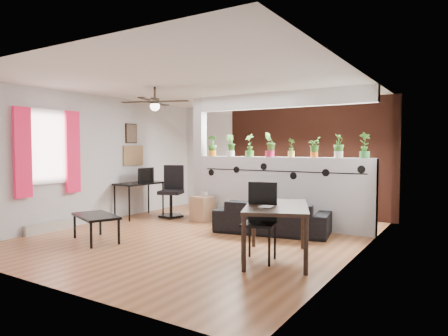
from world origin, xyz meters
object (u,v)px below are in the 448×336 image
dining_table (277,211)px  coffee_table (96,218)px  cube_shelf (203,209)px  folding_chair (261,214)px  ceiling_fan (155,103)px  potted_plant_3 (270,144)px  sofa (272,218)px  potted_plant_1 (231,145)px  office_chair (172,195)px  potted_plant_4 (291,147)px  potted_plant_7 (365,144)px  potted_plant_2 (250,145)px  computer_desk (139,186)px  cup (205,194)px  potted_plant_6 (339,145)px  potted_plant_0 (212,145)px  potted_plant_5 (314,146)px

dining_table → coffee_table: bearing=-168.3°
cube_shelf → coffee_table: size_ratio=0.49×
cube_shelf → folding_chair: folding_chair is taller
ceiling_fan → potted_plant_3: size_ratio=2.48×
potted_plant_3 → sofa: 1.53m
ceiling_fan → sofa: ceiling_fan is taller
potted_plant_1 → folding_chair: (1.86, -2.29, -0.97)m
sofa → cube_shelf: sofa is taller
office_chair → coffee_table: size_ratio=1.06×
potted_plant_4 → potted_plant_7: size_ratio=0.80×
potted_plant_2 → computer_desk: (-2.37, -0.70, -0.90)m
ceiling_fan → cube_shelf: bearing=89.3°
cup → office_chair: office_chair is taller
potted_plant_6 → cup: 2.87m
office_chair → cube_shelf: bearing=-0.9°
potted_plant_4 → dining_table: (0.68, -2.15, -0.88)m
ceiling_fan → cube_shelf: ceiling_fan is taller
computer_desk → potted_plant_6: bearing=9.5°
sofa → coffee_table: size_ratio=1.81×
potted_plant_2 → potted_plant_7: (2.26, -0.00, -0.00)m
potted_plant_0 → potted_plant_4: bearing=-0.0°
potted_plant_2 → cup: size_ratio=3.77×
potted_plant_3 → cup: bearing=-164.2°
potted_plant_4 → office_chair: bearing=-172.3°
potted_plant_5 → cube_shelf: 2.63m
ceiling_fan → potted_plant_3: ceiling_fan is taller
potted_plant_0 → computer_desk: potted_plant_0 is taller
potted_plant_0 → dining_table: 3.41m
potted_plant_0 → folding_chair: size_ratio=0.42×
potted_plant_4 → office_chair: 2.87m
office_chair → dining_table: office_chair is taller
sofa → potted_plant_2: bearing=-49.8°
potted_plant_0 → potted_plant_1: 0.45m
potted_plant_1 → dining_table: (2.03, -2.15, -0.92)m
dining_table → coffee_table: 3.02m
potted_plant_6 → potted_plant_0: bearing=180.0°
potted_plant_5 → coffee_table: potted_plant_5 is taller
cup → computer_desk: size_ratio=0.11×
cube_shelf → dining_table: size_ratio=0.33×
potted_plant_2 → potted_plant_5: (1.35, 0.00, -0.04)m
potted_plant_0 → potted_plant_3: bearing=0.0°
potted_plant_7 → dining_table: (-0.68, -2.15, -0.92)m
sofa → folding_chair: folding_chair is taller
potted_plant_7 → computer_desk: bearing=-171.4°
dining_table → computer_desk: bearing=159.8°
potted_plant_1 → sofa: size_ratio=0.24×
potted_plant_3 → computer_desk: (-2.82, -0.70, -0.91)m
potted_plant_6 → dining_table: potted_plant_6 is taller
cube_shelf → folding_chair: size_ratio=0.49×
cup → office_chair: bearing=179.1°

